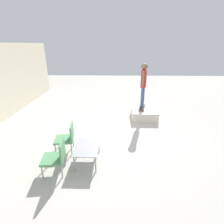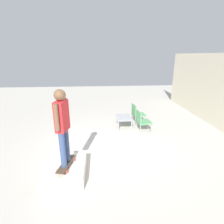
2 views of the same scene
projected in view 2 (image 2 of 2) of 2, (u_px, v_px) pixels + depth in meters
ground_plane at (111, 148)px, 5.77m from camera, size 24.00×24.00×0.00m
skate_ramp_box at (64, 170)px, 4.37m from camera, size 1.13×1.03×0.38m
skateboard_on_ramp at (66, 164)px, 4.17m from camera, size 0.79×0.37×0.07m
person_skater at (62, 122)px, 3.84m from camera, size 0.56×0.28×1.79m
coffee_table at (124, 118)px, 7.31m from camera, size 0.91×0.63×0.44m
patio_chair_left at (137, 113)px, 7.76m from camera, size 0.58×0.58×0.85m
patio_chair_right at (142, 120)px, 6.89m from camera, size 0.58×0.58×0.85m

